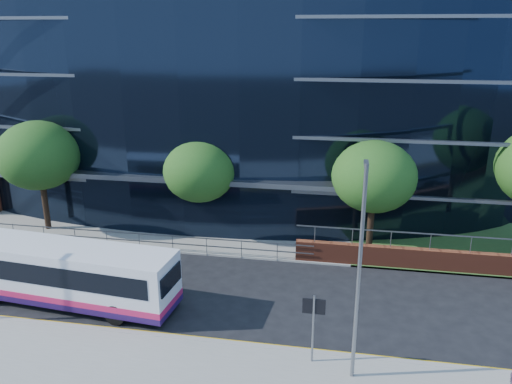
% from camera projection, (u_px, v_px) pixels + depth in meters
% --- Properties ---
extents(ground, '(200.00, 200.00, 0.00)m').
position_uv_depth(ground, '(209.00, 329.00, 21.29)').
color(ground, black).
rests_on(ground, ground).
extents(kerb, '(80.00, 0.25, 0.16)m').
position_uv_depth(kerb, '(202.00, 341.00, 20.32)').
color(kerb, gray).
rests_on(kerb, ground).
extents(yellow_line_outer, '(80.00, 0.08, 0.01)m').
position_uv_depth(yellow_line_outer, '(203.00, 340.00, 20.54)').
color(yellow_line_outer, gold).
rests_on(yellow_line_outer, ground).
extents(yellow_line_inner, '(80.00, 0.08, 0.01)m').
position_uv_depth(yellow_line_inner, '(204.00, 337.00, 20.68)').
color(yellow_line_inner, gold).
rests_on(yellow_line_inner, ground).
extents(far_forecourt, '(50.00, 8.00, 0.10)m').
position_uv_depth(far_forecourt, '(164.00, 224.00, 32.56)').
color(far_forecourt, gray).
rests_on(far_forecourt, ground).
extents(glass_office, '(44.00, 23.10, 16.00)m').
position_uv_depth(glass_office, '(226.00, 85.00, 38.98)').
color(glass_office, black).
rests_on(glass_office, ground).
extents(guard_railings, '(24.00, 0.05, 1.10)m').
position_uv_depth(guard_railings, '(106.00, 235.00, 28.91)').
color(guard_railings, slate).
rests_on(guard_railings, ground).
extents(street_sign, '(0.85, 0.09, 2.80)m').
position_uv_depth(street_sign, '(314.00, 315.00, 18.39)').
color(street_sign, slate).
rests_on(street_sign, pavement_near).
extents(tree_far_a, '(4.95, 4.95, 6.98)m').
position_uv_depth(tree_far_a, '(39.00, 155.00, 30.36)').
color(tree_far_a, black).
rests_on(tree_far_a, ground).
extents(tree_far_b, '(4.29, 4.29, 6.05)m').
position_uv_depth(tree_far_b, '(200.00, 171.00, 29.37)').
color(tree_far_b, black).
rests_on(tree_far_b, ground).
extents(tree_far_c, '(4.62, 4.62, 6.51)m').
position_uv_depth(tree_far_c, '(374.00, 177.00, 27.14)').
color(tree_far_c, black).
rests_on(tree_far_c, ground).
extents(streetlight_east, '(0.15, 0.77, 8.00)m').
position_uv_depth(streetlight_east, '(359.00, 269.00, 16.88)').
color(streetlight_east, slate).
rests_on(streetlight_east, pavement_near).
extents(city_bus, '(10.63, 3.33, 2.83)m').
position_uv_depth(city_bus, '(68.00, 274.00, 22.87)').
color(city_bus, silver).
rests_on(city_bus, ground).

